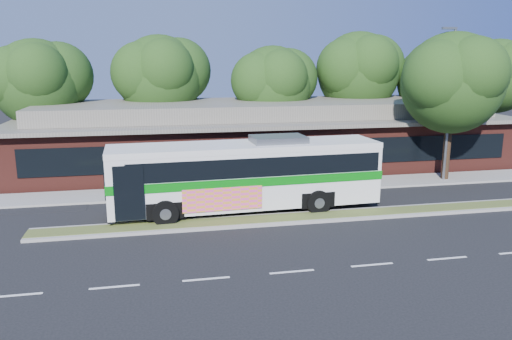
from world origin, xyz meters
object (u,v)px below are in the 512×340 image
(lamp_post, at_px, (449,100))
(transit_bus, at_px, (247,170))
(sidewalk_tree, at_px, (458,80))
(sedan, at_px, (125,173))

(lamp_post, bearing_deg, transit_bus, -164.28)
(transit_bus, bearing_deg, lamp_post, 13.19)
(transit_bus, distance_m, sidewalk_tree, 14.58)
(transit_bus, relative_size, sidewalk_tree, 1.48)
(transit_bus, height_order, sidewalk_tree, sidewalk_tree)
(lamp_post, distance_m, transit_bus, 13.59)
(lamp_post, relative_size, sidewalk_tree, 1.02)
(transit_bus, distance_m, sedan, 9.26)
(sedan, bearing_deg, transit_bus, -122.71)
(lamp_post, xyz_separation_m, sedan, (-18.93, 3.20, -4.23))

